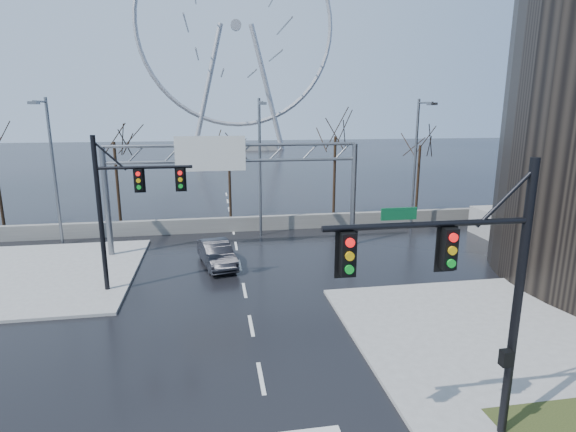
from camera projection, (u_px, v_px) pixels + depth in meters
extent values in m
plane|color=black|center=(261.00, 378.00, 15.71)|extent=(260.00, 260.00, 0.00)
cube|color=gray|center=(488.00, 327.00, 19.23)|extent=(12.00, 10.00, 0.15)
cube|color=gray|center=(45.00, 275.00, 25.43)|extent=(10.00, 12.00, 0.15)
cube|color=slate|center=(233.00, 224.00, 34.78)|extent=(52.00, 0.50, 1.10)
cylinder|color=black|center=(517.00, 307.00, 12.00)|extent=(0.24, 0.24, 8.00)
cylinder|color=black|center=(429.00, 224.00, 11.02)|extent=(5.40, 0.16, 0.16)
cube|color=black|center=(449.00, 249.00, 11.09)|extent=(0.35, 0.28, 1.05)
cube|color=black|center=(348.00, 254.00, 10.67)|extent=(0.35, 0.28, 1.05)
cylinder|color=black|center=(100.00, 217.00, 22.30)|extent=(0.24, 0.24, 8.00)
cylinder|color=black|center=(145.00, 167.00, 22.13)|extent=(4.60, 0.16, 0.16)
cube|color=black|center=(139.00, 180.00, 22.07)|extent=(0.35, 0.28, 1.05)
cube|color=black|center=(181.00, 179.00, 22.39)|extent=(0.35, 0.28, 1.05)
cylinder|color=slate|center=(107.00, 203.00, 28.02)|extent=(0.36, 0.36, 7.00)
cylinder|color=slate|center=(353.00, 195.00, 30.60)|extent=(0.36, 0.36, 7.00)
cylinder|color=slate|center=(234.00, 145.00, 28.51)|extent=(16.00, 0.20, 0.20)
cylinder|color=slate|center=(234.00, 161.00, 28.74)|extent=(16.00, 0.20, 0.20)
cube|color=#094925|center=(210.00, 154.00, 28.24)|extent=(4.20, 0.10, 2.00)
cube|color=silver|center=(210.00, 154.00, 28.18)|extent=(4.40, 0.02, 2.20)
cylinder|color=slate|center=(54.00, 173.00, 30.39)|extent=(0.20, 0.20, 10.00)
cylinder|color=slate|center=(40.00, 101.00, 28.26)|extent=(0.12, 2.20, 0.12)
cube|color=slate|center=(34.00, 103.00, 27.32)|extent=(0.50, 0.70, 0.18)
cylinder|color=slate|center=(260.00, 169.00, 32.65)|extent=(0.20, 0.20, 10.00)
cylinder|color=slate|center=(261.00, 102.00, 30.52)|extent=(0.12, 2.20, 0.12)
cube|color=slate|center=(262.00, 103.00, 29.58)|extent=(0.50, 0.70, 0.18)
cylinder|color=slate|center=(415.00, 166.00, 34.59)|extent=(0.20, 0.20, 10.00)
cylinder|color=slate|center=(426.00, 103.00, 32.46)|extent=(0.12, 2.20, 0.12)
cube|color=slate|center=(432.00, 104.00, 31.52)|extent=(0.50, 0.70, 0.18)
cylinder|color=black|center=(117.00, 184.00, 36.04)|extent=(0.24, 0.24, 6.75)
cylinder|color=black|center=(230.00, 185.00, 38.56)|extent=(0.24, 0.24, 5.85)
cylinder|color=black|center=(334.00, 177.00, 38.92)|extent=(0.24, 0.24, 7.02)
cylinder|color=black|center=(418.00, 179.00, 40.80)|extent=(0.24, 0.24, 6.12)
cube|color=gray|center=(239.00, 148.00, 107.60)|extent=(18.00, 6.00, 1.00)
torus|color=#B2B2B7|center=(236.00, 25.00, 101.32)|extent=(45.00, 1.00, 45.00)
cylinder|color=#B2B2B7|center=(236.00, 25.00, 101.32)|extent=(2.40, 1.50, 2.40)
cylinder|color=#B2B2B7|center=(207.00, 89.00, 103.39)|extent=(8.28, 1.20, 28.82)
cylinder|color=#B2B2B7|center=(267.00, 90.00, 105.65)|extent=(8.28, 1.20, 28.82)
imported|color=black|center=(217.00, 254.00, 26.97)|extent=(2.50, 4.79, 1.50)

